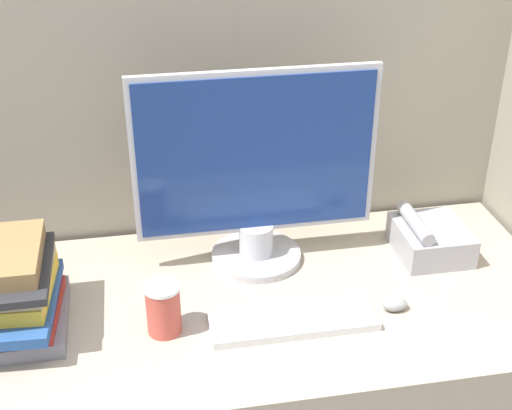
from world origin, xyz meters
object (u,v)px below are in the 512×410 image
object	(u,v)px
monitor	(256,177)
mouse	(395,305)
coffee_cup	(163,308)
desk_telephone	(430,238)
keyboard	(293,320)
book_stack	(7,294)

from	to	relation	value
monitor	mouse	size ratio (longest dim) A/B	10.11
coffee_cup	desk_telephone	world-z (taller)	coffee_cup
coffee_cup	mouse	bearing A→B (deg)	-2.14
mouse	coffee_cup	world-z (taller)	coffee_cup
monitor	desk_telephone	xyz separation A→B (m)	(0.45, -0.05, -0.19)
keyboard	book_stack	xyz separation A→B (m)	(-0.63, 0.10, 0.08)
monitor	desk_telephone	distance (m)	0.50
monitor	mouse	bearing A→B (deg)	-44.21
keyboard	coffee_cup	size ratio (longest dim) A/B	3.09
keyboard	coffee_cup	xyz separation A→B (m)	(-0.29, 0.03, 0.05)
mouse	desk_telephone	world-z (taller)	desk_telephone
keyboard	mouse	xyz separation A→B (m)	(0.25, 0.01, 0.00)
book_stack	desk_telephone	bearing A→B (deg)	6.93
coffee_cup	desk_telephone	xyz separation A→B (m)	(0.71, 0.20, -0.02)
keyboard	desk_telephone	distance (m)	0.48
desk_telephone	monitor	bearing A→B (deg)	173.16
keyboard	mouse	distance (m)	0.25
monitor	keyboard	size ratio (longest dim) A/B	1.58
keyboard	book_stack	distance (m)	0.64
coffee_cup	book_stack	xyz separation A→B (m)	(-0.34, 0.07, 0.03)
mouse	coffee_cup	distance (m)	0.54
coffee_cup	desk_telephone	distance (m)	0.74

